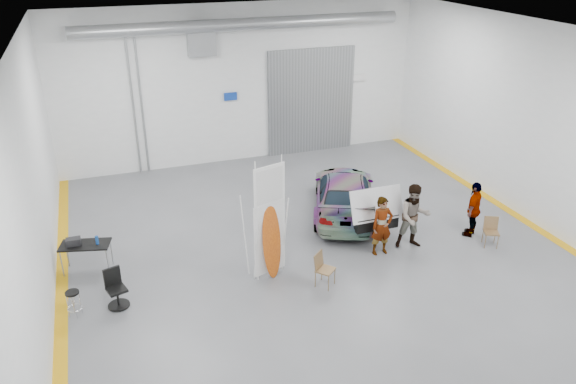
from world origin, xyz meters
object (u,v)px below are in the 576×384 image
object	(u,v)px
person_a	(382,226)
person_c	(474,209)
sedan_car	(344,193)
surfboard_display	(268,232)
work_table	(82,244)
person_b	(414,216)
office_chair	(117,290)
folding_chair_far	(490,237)
folding_chair_near	(325,276)
shop_stool	(74,304)

from	to	relation	value
person_a	person_c	bearing A→B (deg)	0.50
sedan_car	person_c	size ratio (longest dim) A/B	2.71
person_a	person_c	size ratio (longest dim) A/B	1.01
sedan_car	surfboard_display	distance (m)	4.45
surfboard_display	work_table	xyz separation A→B (m)	(-4.52, 1.91, -0.55)
person_c	work_table	size ratio (longest dim) A/B	1.23
sedan_car	person_b	xyz separation A→B (m)	(0.94, -2.64, 0.29)
person_b	office_chair	size ratio (longest dim) A/B	1.98
person_b	person_c	size ratio (longest dim) A/B	1.13
sedan_car	surfboard_display	xyz separation A→B (m)	(-3.42, -2.76, 0.67)
office_chair	surfboard_display	bearing A→B (deg)	-16.89
sedan_car	folding_chair_far	distance (m)	4.58
person_c	folding_chair_near	bearing A→B (deg)	-26.63
folding_chair_far	work_table	size ratio (longest dim) A/B	0.61
person_b	folding_chair_near	size ratio (longest dim) A/B	2.13
sedan_car	office_chair	distance (m)	7.74
person_a	work_table	size ratio (longest dim) A/B	1.24
folding_chair_near	person_c	bearing A→B (deg)	-30.21
folding_chair_far	person_b	bearing A→B (deg)	-173.09
person_c	folding_chair_far	size ratio (longest dim) A/B	2.02
person_b	sedan_car	bearing A→B (deg)	122.09
folding_chair_far	office_chair	xyz separation A→B (m)	(-10.34, 0.63, 0.16)
work_table	person_b	bearing A→B (deg)	-11.40
person_a	surfboard_display	distance (m)	3.37
surfboard_display	person_c	bearing A→B (deg)	-15.63
folding_chair_near	work_table	world-z (taller)	work_table
folding_chair_far	person_c	bearing A→B (deg)	125.21
surfboard_display	folding_chair_near	bearing A→B (deg)	-51.64
person_a	surfboard_display	world-z (taller)	surfboard_display
person_a	folding_chair_far	bearing A→B (deg)	-12.41
office_chair	folding_chair_near	bearing A→B (deg)	-26.42
shop_stool	office_chair	xyz separation A→B (m)	(0.98, 0.08, 0.10)
person_c	work_table	distance (m)	11.06
sedan_car	office_chair	xyz separation A→B (m)	(-7.24, -2.72, -0.24)
person_c	person_b	bearing A→B (deg)	-37.25
folding_chair_far	shop_stool	bearing A→B (deg)	-157.48
person_b	folding_chair_near	world-z (taller)	person_b
person_c	work_table	world-z (taller)	person_c
person_b	folding_chair_near	bearing A→B (deg)	-150.09
folding_chair_far	work_table	xyz separation A→B (m)	(-11.04, 2.51, 0.54)
person_a	surfboard_display	xyz separation A→B (m)	(-3.34, -0.09, 0.48)
folding_chair_near	surfboard_display	bearing A→B (deg)	104.04
sedan_car	work_table	xyz separation A→B (m)	(-7.95, -0.84, 0.13)
shop_stool	person_b	bearing A→B (deg)	1.07
person_a	folding_chair_near	bearing A→B (deg)	-155.92
surfboard_display	office_chair	xyz separation A→B (m)	(-3.82, 0.03, -0.92)
person_b	office_chair	bearing A→B (deg)	-166.94
shop_stool	office_chair	world-z (taller)	office_chair
person_a	person_c	xyz separation A→B (m)	(3.05, 0.04, -0.01)
sedan_car	person_b	world-z (taller)	person_b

